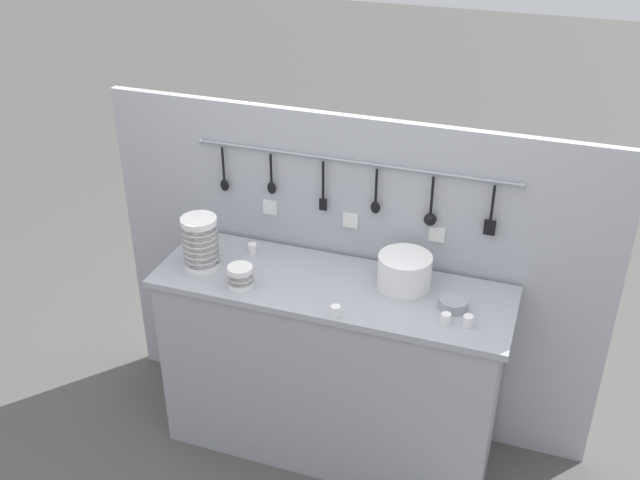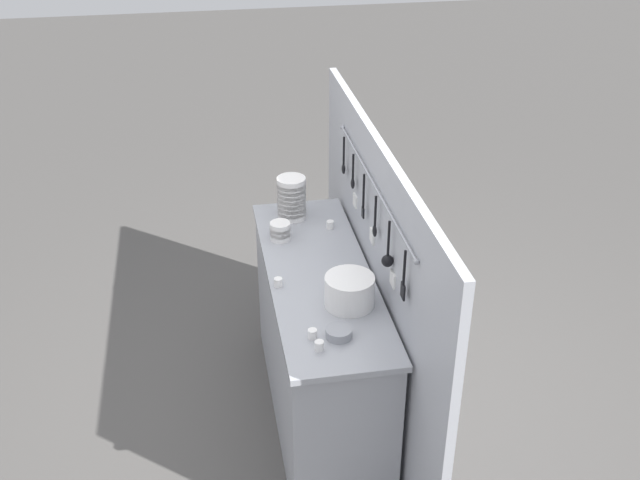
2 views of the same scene
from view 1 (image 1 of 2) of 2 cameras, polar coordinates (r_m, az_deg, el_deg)
ground_plane at (r=3.87m, az=0.78°, el=-15.09°), size 20.00×20.00×0.00m
counter at (r=3.56m, az=0.83°, el=-9.71°), size 1.59×0.52×0.94m
back_wall at (r=3.59m, az=2.36°, el=-2.70°), size 2.39×0.09×1.61m
bowl_stack_nested_right at (r=3.26m, az=-6.08°, el=-2.79°), size 0.11×0.11×0.10m
bowl_stack_wide_centre at (r=3.40m, az=-9.10°, el=-0.19°), size 0.16×0.16×0.25m
plate_stack at (r=3.26m, az=6.46°, el=-2.39°), size 0.23×0.23×0.15m
steel_mixing_bowl at (r=3.17m, az=10.12°, el=-4.81°), size 0.12×0.12×0.04m
cup_mid_row at (r=3.08m, az=1.20°, el=-5.41°), size 0.04×0.04×0.04m
cup_front_right at (r=3.08m, az=9.56°, el=-5.91°), size 0.04×0.04×0.04m
cup_centre at (r=3.53m, az=-5.19°, el=-0.61°), size 0.04×0.04×0.04m
cup_edge_near at (r=3.08m, az=11.22°, el=-6.04°), size 0.04×0.04×0.04m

